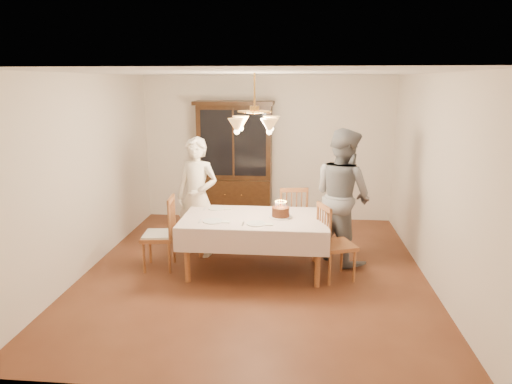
# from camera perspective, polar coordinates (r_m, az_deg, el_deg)

# --- Properties ---
(ground) EXTENTS (5.00, 5.00, 0.00)m
(ground) POSITION_cam_1_polar(r_m,az_deg,el_deg) (6.27, -0.17, -9.81)
(ground) COLOR #542918
(ground) RESTS_ON ground
(room_shell) EXTENTS (5.00, 5.00, 5.00)m
(room_shell) POSITION_cam_1_polar(r_m,az_deg,el_deg) (5.82, -0.18, 4.62)
(room_shell) COLOR white
(room_shell) RESTS_ON ground
(dining_table) EXTENTS (1.90, 1.10, 0.76)m
(dining_table) POSITION_cam_1_polar(r_m,az_deg,el_deg) (6.02, -0.17, -3.84)
(dining_table) COLOR brown
(dining_table) RESTS_ON ground
(china_hutch) EXTENTS (1.38, 0.54, 2.16)m
(china_hutch) POSITION_cam_1_polar(r_m,az_deg,el_deg) (8.18, -2.65, 3.43)
(china_hutch) COLOR black
(china_hutch) RESTS_ON ground
(chair_far_side) EXTENTS (0.50, 0.48, 1.00)m
(chair_far_side) POSITION_cam_1_polar(r_m,az_deg,el_deg) (6.90, 4.50, -3.67)
(chair_far_side) COLOR brown
(chair_far_side) RESTS_ON ground
(chair_left_end) EXTENTS (0.46, 0.48, 1.00)m
(chair_left_end) POSITION_cam_1_polar(r_m,az_deg,el_deg) (6.34, -12.00, -5.43)
(chair_left_end) COLOR brown
(chair_left_end) RESTS_ON ground
(chair_right_end) EXTENTS (0.55, 0.56, 1.00)m
(chair_right_end) POSITION_cam_1_polar(r_m,az_deg,el_deg) (5.97, 9.92, -6.65)
(chair_right_end) COLOR brown
(chair_right_end) RESTS_ON ground
(elderly_woman) EXTENTS (0.72, 0.58, 1.74)m
(elderly_woman) POSITION_cam_1_polar(r_m,az_deg,el_deg) (6.62, -7.34, -0.67)
(elderly_woman) COLOR white
(elderly_woman) RESTS_ON ground
(adult_in_grey) EXTENTS (1.12, 1.16, 1.88)m
(adult_in_grey) POSITION_cam_1_polar(r_m,az_deg,el_deg) (6.48, 10.75, -0.46)
(adult_in_grey) COLOR slate
(adult_in_grey) RESTS_ON ground
(birthday_cake) EXTENTS (0.30, 0.30, 0.22)m
(birthday_cake) POSITION_cam_1_polar(r_m,az_deg,el_deg) (5.99, 3.10, -2.56)
(birthday_cake) COLOR white
(birthday_cake) RESTS_ON dining_table
(place_setting_near_left) EXTENTS (0.40, 0.25, 0.02)m
(place_setting_near_left) POSITION_cam_1_polar(r_m,az_deg,el_deg) (5.83, -5.30, -3.66)
(place_setting_near_left) COLOR white
(place_setting_near_left) RESTS_ON dining_table
(place_setting_near_right) EXTENTS (0.39, 0.24, 0.02)m
(place_setting_near_right) POSITION_cam_1_polar(r_m,az_deg,el_deg) (5.71, 0.15, -3.99)
(place_setting_near_right) COLOR white
(place_setting_near_right) RESTS_ON dining_table
(place_setting_far_left) EXTENTS (0.39, 0.24, 0.02)m
(place_setting_far_left) POSITION_cam_1_polar(r_m,az_deg,el_deg) (6.41, -4.83, -2.05)
(place_setting_far_left) COLOR white
(place_setting_far_left) RESTS_ON dining_table
(chandelier) EXTENTS (0.62, 0.62, 0.73)m
(chandelier) POSITION_cam_1_polar(r_m,az_deg,el_deg) (5.77, -0.18, 8.51)
(chandelier) COLOR #BF8C3F
(chandelier) RESTS_ON ground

